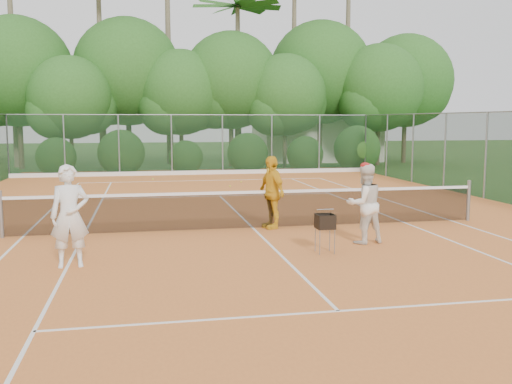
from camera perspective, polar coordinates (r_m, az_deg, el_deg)
ground at (r=14.38m, az=-0.27°, el=-3.75°), size 120.00×120.00×0.00m
clay_court at (r=14.38m, az=-0.27°, el=-3.72°), size 18.00×36.00×0.02m
club_building at (r=39.64m, az=5.99°, el=5.33°), size 8.00×5.00×3.00m
tennis_net at (r=14.29m, az=-0.27°, el=-1.66°), size 11.97×0.10×1.10m
player_white at (r=11.05m, az=-18.13°, el=-2.30°), size 0.73×0.52×1.90m
player_center_grp at (r=12.77m, az=10.79°, el=-1.14°), size 0.96×0.81×1.79m
player_yellow at (r=14.33m, az=1.56°, el=-0.01°), size 0.74×1.16×1.83m
ball_hopper at (r=11.74m, az=6.93°, el=-3.02°), size 0.35×0.35×0.80m
stray_ball_a at (r=25.05m, az=-1.48°, el=1.02°), size 0.07×0.07×0.07m
stray_ball_b at (r=26.70m, az=-10.26°, el=1.29°), size 0.07×0.07×0.07m
stray_ball_c at (r=23.44m, az=-2.62°, el=0.60°), size 0.07×0.07×0.07m
court_markings at (r=14.37m, az=-0.27°, el=-3.66°), size 11.03×23.83×0.01m
fence_back at (r=29.01m, az=-5.89°, el=4.73°), size 18.07×0.07×3.00m
tropical_treeline at (r=34.42m, az=-4.37°, el=11.10°), size 32.10×8.49×15.03m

